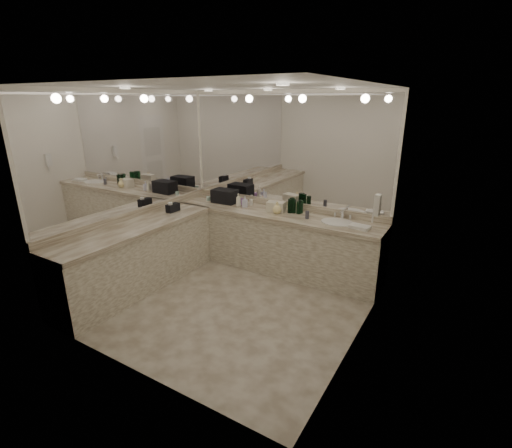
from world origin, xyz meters
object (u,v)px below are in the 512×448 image
Objects in this scene: soap_bottle_c at (277,208)px; soap_bottle_a at (238,200)px; black_toiletry_bag at (225,196)px; soap_bottle_b at (245,202)px; wall_phone at (378,205)px; hand_towel at (360,227)px; sink at (337,223)px; cream_cosmetic_case at (276,207)px.

soap_bottle_a is at bearing 178.09° from soap_bottle_c.
soap_bottle_b is (0.42, -0.06, -0.03)m from black_toiletry_bag.
hand_towel is (-0.28, 0.41, -0.43)m from wall_phone.
black_toiletry_bag is 2.29× the size of soap_bottle_b.
soap_bottle_b is at bearing 175.08° from soap_bottle_c.
wall_phone is 1.41× the size of soap_bottle_b.
soap_bottle_a is at bearing -14.89° from black_toiletry_bag.
soap_bottle_b is at bearing 177.21° from hand_towel.
wall_phone is at bearing -39.57° from sink.
black_toiletry_bag reaches higher than soap_bottle_b.
soap_bottle_c is at bearing -176.69° from sink.
soap_bottle_c is at bearing -1.91° from soap_bottle_a.
soap_bottle_a is (0.31, -0.08, -0.01)m from black_toiletry_bag.
hand_towel is 1.90m from soap_bottle_a.
cream_cosmetic_case is (-0.95, 0.02, 0.08)m from sink.
black_toiletry_bag is (-1.89, 0.05, 0.12)m from sink.
sink is at bearing -1.67° from black_toiletry_bag.
cream_cosmetic_case is at bearing 161.49° from wall_phone.
wall_phone is 0.62× the size of black_toiletry_bag.
hand_towel is (0.33, -0.09, 0.03)m from sink.
hand_towel is at bearing 124.19° from wall_phone.
soap_bottle_a reaches higher than hand_towel.
cream_cosmetic_case is 0.63m from soap_bottle_a.
hand_towel is at bearing -3.72° from black_toiletry_bag.
soap_bottle_b is at bearing -179.95° from sink.
soap_bottle_c reaches higher than cream_cosmetic_case.
black_toiletry_bag is at bearing 176.28° from hand_towel.
wall_phone is 1.17× the size of soap_bottle_a.
soap_bottle_a is 1.21× the size of soap_bottle_b.
soap_bottle_c reaches higher than hand_towel.
soap_bottle_a reaches higher than soap_bottle_c.
soap_bottle_b is (-1.47, -0.00, 0.09)m from sink.
soap_bottle_c is (0.58, -0.05, 0.00)m from soap_bottle_b.
black_toiletry_bag is 0.94m from cream_cosmetic_case.
hand_towel is at bearing -14.27° from cream_cosmetic_case.
black_toiletry_bag reaches higher than cream_cosmetic_case.
soap_bottle_b is at bearing 166.50° from wall_phone.
hand_towel is 1.47× the size of soap_bottle_b.
soap_bottle_c is (-1.22, 0.04, 0.07)m from hand_towel.
sink is at bearing 140.43° from wall_phone.
wall_phone reaches higher than cream_cosmetic_case.
black_toiletry_bag reaches higher than hand_towel.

